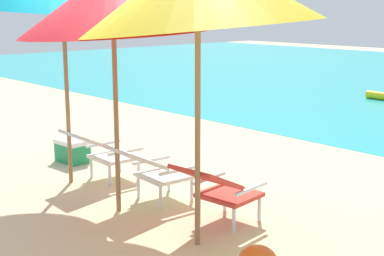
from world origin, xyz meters
The scene contains 6 objects.
ground_plane centered at (0.00, 4.00, 0.00)m, with size 40.00×40.00×0.00m, color beige.
lounge_chair_left centered at (-1.00, 0.00, 0.40)m, with size 0.57×0.90×0.68m.
lounge_chair_center centered at (0.02, -0.04, 0.40)m, with size 0.61×0.92×0.68m.
lounge_chair_right centered at (0.99, 0.01, 0.40)m, with size 0.63×0.93×0.68m.
beach_umbrella_center centered at (-0.03, -0.45, 2.16)m, with size 2.63×2.64×2.53m.
cooler_box centered at (-2.04, 0.19, 0.16)m, with size 0.49×0.35×0.32m.
Camera 1 is at (4.64, -3.67, 2.10)m, focal length 52.40 mm.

